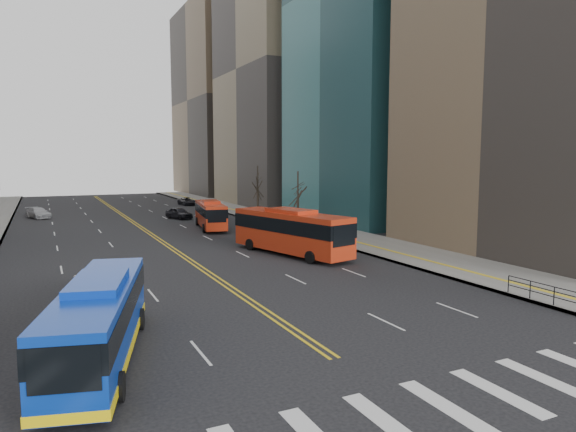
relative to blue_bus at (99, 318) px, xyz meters
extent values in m
plane|color=black|center=(8.51, -8.84, -1.76)|extent=(220.00, 220.00, 0.00)
cube|color=gray|center=(26.01, 36.16, -1.68)|extent=(7.00, 130.00, 0.15)
cube|color=silver|center=(7.33, -8.84, -1.75)|extent=(0.70, 4.00, 0.01)
cube|color=silver|center=(9.70, -8.84, -1.75)|extent=(0.70, 4.00, 0.01)
cube|color=silver|center=(12.06, -8.84, -1.75)|extent=(0.70, 4.00, 0.01)
cube|color=silver|center=(14.42, -8.84, -1.75)|extent=(0.70, 4.00, 0.01)
cube|color=gold|center=(8.31, 46.16, -1.75)|extent=(0.15, 100.00, 0.01)
cube|color=gold|center=(8.71, 46.16, -1.75)|extent=(0.15, 100.00, 0.01)
cube|color=gray|center=(38.51, 62.16, 21.24)|extent=(20.00, 26.00, 46.00)
cube|color=brown|center=(37.51, 94.16, 19.24)|extent=(18.00, 30.00, 42.00)
cube|color=black|center=(22.81, -2.84, -0.61)|extent=(0.04, 6.00, 0.04)
cylinder|color=black|center=(22.81, -2.84, -1.11)|extent=(0.06, 0.06, 1.00)
cylinder|color=black|center=(22.81, -1.34, -1.11)|extent=(0.06, 0.06, 1.00)
cylinder|color=black|center=(22.81, 0.16, -1.11)|extent=(0.06, 0.06, 1.00)
cylinder|color=#32281F|center=(24.51, 31.16, -0.01)|extent=(0.28, 0.28, 3.50)
cylinder|color=#32281F|center=(24.51, 43.16, 0.12)|extent=(0.28, 0.28, 3.75)
cube|color=#0A32A3|center=(0.00, 0.00, -0.06)|extent=(5.26, 11.67, 2.70)
cube|color=black|center=(0.00, 0.00, 0.48)|extent=(5.32, 11.71, 0.98)
cube|color=#0A32A3|center=(0.00, 0.00, 1.39)|extent=(2.88, 4.36, 0.40)
cube|color=yellow|center=(0.00, 0.00, -1.21)|extent=(5.32, 11.71, 0.35)
cylinder|color=black|center=(-2.10, -3.23, -1.26)|extent=(0.55, 1.04, 1.00)
cylinder|color=black|center=(0.21, -3.85, -1.26)|extent=(0.55, 1.04, 1.00)
cylinder|color=black|center=(-0.21, 3.85, -1.26)|extent=(0.55, 1.04, 1.00)
cylinder|color=black|center=(2.10, 3.23, -1.26)|extent=(0.55, 1.04, 1.00)
cube|color=red|center=(16.86, 17.31, 0.20)|extent=(5.77, 12.53, 3.21)
cube|color=black|center=(16.86, 17.31, 0.80)|extent=(5.83, 12.57, 1.14)
cube|color=red|center=(16.86, 17.31, 1.90)|extent=(3.23, 4.70, 0.40)
cylinder|color=black|center=(16.50, 13.17, -1.26)|extent=(0.54, 1.04, 1.00)
cylinder|color=black|center=(19.19, 13.87, -1.26)|extent=(0.54, 1.04, 1.00)
cylinder|color=black|center=(14.53, 20.74, -1.26)|extent=(0.54, 1.04, 1.00)
cylinder|color=black|center=(17.22, 21.45, -1.26)|extent=(0.54, 1.04, 1.00)
cube|color=red|center=(15.59, 35.81, -0.10)|extent=(3.95, 10.47, 2.62)
cube|color=black|center=(15.59, 35.81, 0.44)|extent=(4.01, 10.50, 0.95)
cube|color=red|center=(15.59, 35.81, 1.32)|extent=(2.41, 3.83, 0.40)
cylinder|color=black|center=(13.91, 32.77, -1.26)|extent=(0.46, 1.04, 1.00)
cylinder|color=black|center=(16.21, 32.40, -1.26)|extent=(0.46, 1.04, 1.00)
cylinder|color=black|center=(14.97, 39.23, -1.26)|extent=(0.46, 1.04, 1.00)
cylinder|color=black|center=(17.26, 38.85, -1.26)|extent=(0.46, 1.04, 1.00)
imported|color=white|center=(1.26, 9.75, -0.99)|extent=(3.22, 4.95, 1.54)
imported|color=black|center=(14.68, 47.06, -0.98)|extent=(3.25, 4.89, 1.55)
imported|color=#A0A0A5|center=(-2.39, 56.00, -1.03)|extent=(3.65, 5.41, 1.46)
imported|color=black|center=(21.01, 66.98, -1.10)|extent=(2.60, 4.93, 1.32)
camera|label=1|loc=(-1.81, -20.91, 6.24)|focal=32.00mm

